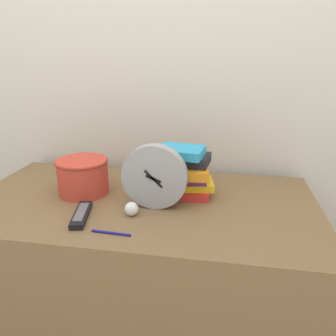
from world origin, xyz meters
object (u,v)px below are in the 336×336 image
at_px(book_stack, 182,172).
at_px(desk_clock, 154,177).
at_px(crumpled_paper_ball, 131,209).
at_px(pen, 111,233).
at_px(tv_remote, 81,215).
at_px(basket, 83,175).

bearing_deg(book_stack, desk_clock, -119.98).
relative_size(desk_clock, crumpled_paper_ball, 4.92).
height_order(desk_clock, pen, desk_clock).
xyz_separation_m(desk_clock, pen, (-0.09, -0.21, -0.11)).
bearing_deg(crumpled_paper_ball, tv_remote, -164.01).
distance_m(book_stack, tv_remote, 0.41).
distance_m(desk_clock, crumpled_paper_ball, 0.14).
bearing_deg(desk_clock, tv_remote, -152.08).
relative_size(desk_clock, pen, 1.84).
xyz_separation_m(desk_clock, tv_remote, (-0.23, -0.12, -0.11)).
bearing_deg(book_stack, pen, -116.65).
bearing_deg(basket, pen, -53.50).
relative_size(desk_clock, basket, 1.15).
height_order(basket, tv_remote, basket).
xyz_separation_m(basket, crumpled_paper_ball, (0.24, -0.16, -0.05)).
distance_m(book_stack, crumpled_paper_ball, 0.27).
height_order(basket, crumpled_paper_ball, basket).
bearing_deg(tv_remote, book_stack, 39.90).
distance_m(desk_clock, tv_remote, 0.28).
distance_m(basket, tv_remote, 0.23).
bearing_deg(crumpled_paper_ball, basket, 147.05).
height_order(desk_clock, tv_remote, desk_clock).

